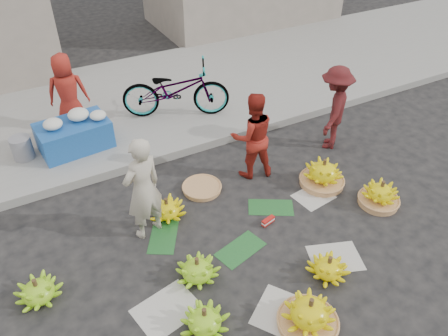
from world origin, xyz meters
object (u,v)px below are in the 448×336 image
vendor_cream (143,189)px  banana_bunch_4 (380,194)px  flower_table (74,134)px  bicycle (176,90)px  banana_bunch_0 (197,269)px

vendor_cream → banana_bunch_4: bearing=143.9°
vendor_cream → flower_table: vendor_cream is taller
flower_table → bicycle: bearing=0.9°
vendor_cream → bicycle: vendor_cream is taller
vendor_cream → flower_table: size_ratio=1.25×
banana_bunch_4 → flower_table: (-3.58, 3.40, 0.22)m
flower_table → vendor_cream: bearing=-85.8°
vendor_cream → banana_bunch_0: bearing=85.8°
banana_bunch_4 → bicycle: size_ratio=0.32×
vendor_cream → bicycle: (1.54, 2.56, -0.11)m
banana_bunch_0 → banana_bunch_4: (2.93, -0.03, 0.03)m
banana_bunch_0 → banana_bunch_4: banana_bunch_4 is taller
banana_bunch_0 → bicycle: bearing=70.2°
banana_bunch_4 → flower_table: size_ratio=0.53×
flower_table → banana_bunch_0: bearing=-84.6°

